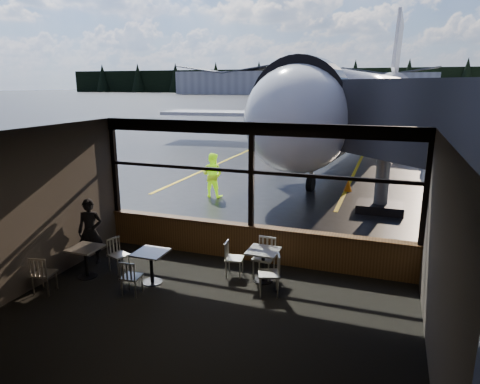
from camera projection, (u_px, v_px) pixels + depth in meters
The scene contains 32 objects.
ground_plane at pixel (383, 100), 120.59m from camera, with size 520.00×520.00×0.00m, color black.
carpet_floor at pixel (202, 318), 8.23m from camera, with size 8.00×6.00×0.01m, color black.
ceiling at pixel (198, 136), 7.37m from camera, with size 8.00×6.00×0.04m, color #38332D.
wall_left at pixel (29, 211), 9.10m from camera, with size 0.04×6.00×3.50m, color #49413A.
wall_right at pixel (440, 262), 6.50m from camera, with size 0.04×6.00×3.50m, color #49413A.
wall_back at pixel (94, 312), 5.06m from camera, with size 8.00×0.04×3.50m, color #49413A.
window_sill at pixel (251, 243), 10.86m from camera, with size 8.00×0.28×0.90m, color #533319.
window_header at pixel (252, 129), 10.15m from camera, with size 8.00×0.18×0.30m, color black.
mullion_left at pixel (115, 166), 11.71m from camera, with size 0.12×0.12×2.60m, color black.
mullion_centre at pixel (251, 176), 10.43m from camera, with size 0.12×0.12×2.60m, color black.
mullion_right at pixel (427, 189), 9.15m from camera, with size 0.12×0.12×2.60m, color black.
window_transom at pixel (251, 172), 10.41m from camera, with size 8.00×0.10×0.08m, color black.
airliner at pixel (369, 63), 27.68m from camera, with size 31.20×37.44×11.44m, color white, non-canonical shape.
jet_bridge at pixel (406, 141), 14.20m from camera, with size 9.51×11.63×5.07m, color #2E2E31, non-canonical shape.
cafe_table_near at pixel (263, 266), 9.68m from camera, with size 0.69×0.69×0.76m, color gray, non-canonical shape.
cafe_table_mid at pixel (152, 267), 9.60m from camera, with size 0.68×0.68×0.75m, color gray, non-canonical shape.
cafe_table_left at pixel (86, 262), 9.90m from camera, with size 0.67×0.67×0.74m, color gray, non-canonical shape.
chair_near_e at pixel (269, 274), 9.04m from camera, with size 0.51×0.51×0.94m, color #B7B3A6, non-canonical shape.
chair_near_w at pixel (234, 259), 9.96m from camera, with size 0.46×0.46×0.85m, color #BCB7AA, non-canonical shape.
chair_near_n at pixel (264, 259), 9.83m from camera, with size 0.52×0.52×0.96m, color #B8B3A7, non-canonical shape.
chair_mid_s at pixel (132, 277), 9.05m from camera, with size 0.44×0.44×0.81m, color #BCB7AA, non-canonical shape.
chair_mid_w at pixel (119, 255), 10.17m from camera, with size 0.45×0.45×0.83m, color #B6B1A4, non-canonical shape.
chair_left_s at pixel (44, 274), 9.14m from camera, with size 0.47×0.47×0.87m, color #A9A398, non-canonical shape.
passenger at pixel (90, 231), 10.59m from camera, with size 0.60×0.40×1.65m, color black.
ground_crew at pixel (212, 175), 16.94m from camera, with size 0.86×0.67×1.76m, color #BFF219.
cone_nose at pixel (348, 185), 17.97m from camera, with size 0.35×0.35×0.49m, color #F54E07.
hangar_left at pixel (228, 82), 196.81m from camera, with size 45.00×18.00×11.00m, color silver, non-canonical shape.
hangar_mid at pixel (389, 83), 178.74m from camera, with size 38.00×15.00×10.00m, color silver, non-canonical shape.
fuel_tank_a at pixel (316, 88), 186.25m from camera, with size 8.00×8.00×6.00m, color silver.
fuel_tank_b at pixel (339, 88), 183.00m from camera, with size 8.00×8.00×6.00m, color silver.
fuel_tank_c at pixel (363, 88), 179.74m from camera, with size 8.00×8.00×6.00m, color silver.
treeline at pixel (390, 81), 201.34m from camera, with size 360.00×3.00×12.00m, color black.
Camera 1 is at (3.16, -9.71, 4.37)m, focal length 32.00 mm.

